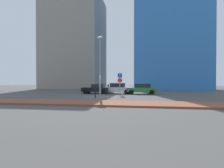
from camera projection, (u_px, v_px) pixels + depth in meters
The scene contains 13 objects.
ground_plane at pixel (103, 97), 20.88m from camera, with size 120.00×120.00×0.00m, color #4C4947.
sidewalk_brick at pixel (86, 103), 14.36m from camera, with size 40.00×3.32×0.14m, color brown.
parked_car_black at pixel (96, 89), 26.05m from camera, with size 3.94×2.02×1.41m.
parked_car_silver at pixel (117, 88), 26.05m from camera, with size 4.61×2.18×1.55m.
parked_car_green at pixel (142, 89), 25.17m from camera, with size 4.15×2.02×1.49m.
parking_sign_post at pixel (120, 81), 22.67m from camera, with size 0.59×0.18×2.86m.
parking_meter at pixel (108, 89), 21.85m from camera, with size 0.18×0.14×1.42m.
street_lamp at pixel (100, 61), 20.15m from camera, with size 0.70×0.36×6.93m.
traffic_bollard_near at pixel (95, 93), 19.26m from camera, with size 0.12×0.12×1.00m, color black.
traffic_bollard_mid at pixel (122, 93), 21.70m from camera, with size 0.17×0.17×0.85m, color #B7B7BC.
traffic_bollard_far at pixel (106, 92), 23.55m from camera, with size 0.13×0.13×0.91m, color black.
building_colorful_midrise at pixel (167, 33), 42.39m from camera, with size 15.12×17.36×26.71m, color #3372BF.
building_under_construction at pixel (75, 43), 46.65m from camera, with size 13.94×13.73×23.65m, color gray.
Camera 1 is at (4.34, -20.42, 1.79)m, focal length 28.45 mm.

